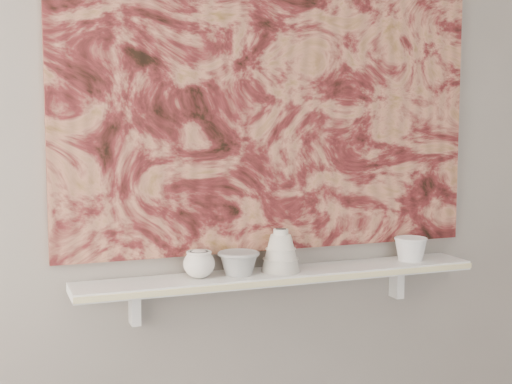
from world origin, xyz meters
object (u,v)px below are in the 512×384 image
bell_vessel (281,250)px  painting (274,90)px  bowl_white (411,249)px  cup_cream (199,264)px  bowl_grey (239,263)px  shelf (282,275)px

bell_vessel → painting: bearing=85.9°
painting → bell_vessel: bearing=-94.1°
bell_vessel → bowl_white: size_ratio=1.22×
painting → cup_cream: 0.64m
bowl_grey → bell_vessel: size_ratio=0.96×
painting → bowl_white: painting is taller
bowl_grey → cup_cream: 0.14m
cup_cream → bell_vessel: bearing=0.0°
shelf → bowl_white: bowl_white is taller
shelf → painting: (0.00, 0.08, 0.62)m
cup_cream → bell_vessel: size_ratio=0.70×
cup_cream → bell_vessel: bell_vessel is taller
bowl_white → cup_cream: bearing=180.0°
shelf → bell_vessel: bearing=180.0°
shelf → bowl_grey: 0.17m
painting → bowl_grey: (-0.16, -0.08, -0.57)m
bell_vessel → bowl_white: (0.51, 0.00, -0.03)m
shelf → cup_cream: 0.30m
shelf → painting: 0.63m
cup_cream → shelf: bearing=0.0°
bell_vessel → bowl_white: bell_vessel is taller
shelf → bowl_white: size_ratio=11.75×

